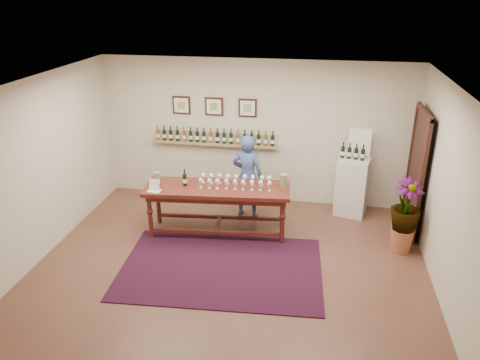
% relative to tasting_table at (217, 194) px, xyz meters
% --- Properties ---
extents(ground, '(6.00, 6.00, 0.00)m').
position_rel_tasting_table_xyz_m(ground, '(0.42, -0.96, -0.74)').
color(ground, brown).
rests_on(ground, ground).
extents(room_shell, '(6.00, 6.00, 6.00)m').
position_rel_tasting_table_xyz_m(room_shell, '(2.53, 0.89, 0.38)').
color(room_shell, beige).
rests_on(room_shell, ground).
extents(rug, '(3.18, 2.22, 0.02)m').
position_rel_tasting_table_xyz_m(rug, '(0.29, -1.10, -0.73)').
color(rug, '#430B15').
rests_on(rug, ground).
extents(tasting_table, '(2.52, 1.01, 0.87)m').
position_rel_tasting_table_xyz_m(tasting_table, '(0.00, 0.00, 0.00)').
color(tasting_table, '#451511').
rests_on(tasting_table, ground).
extents(table_glasses, '(1.36, 0.41, 0.19)m').
position_rel_tasting_table_xyz_m(table_glasses, '(0.30, 0.08, 0.22)').
color(table_glasses, white).
rests_on(table_glasses, tasting_table).
extents(table_bottles, '(0.26, 0.15, 0.27)m').
position_rel_tasting_table_xyz_m(table_bottles, '(-0.55, 0.00, 0.27)').
color(table_bottles, black).
rests_on(table_bottles, tasting_table).
extents(pitcher_left, '(0.16, 0.16, 0.21)m').
position_rel_tasting_table_xyz_m(pitcher_left, '(-1.05, -0.04, 0.23)').
color(pitcher_left, olive).
rests_on(pitcher_left, tasting_table).
extents(pitcher_right, '(0.17, 0.17, 0.23)m').
position_rel_tasting_table_xyz_m(pitcher_right, '(1.10, 0.19, 0.25)').
color(pitcher_right, olive).
rests_on(pitcher_right, tasting_table).
extents(menu_card, '(0.23, 0.17, 0.19)m').
position_rel_tasting_table_xyz_m(menu_card, '(-1.00, -0.32, 0.23)').
color(menu_card, silver).
rests_on(menu_card, tasting_table).
extents(display_pedestal, '(0.66, 0.66, 1.10)m').
position_rel_tasting_table_xyz_m(display_pedestal, '(2.32, 1.21, -0.19)').
color(display_pedestal, silver).
rests_on(display_pedestal, ground).
extents(pedestal_bottles, '(0.33, 0.15, 0.32)m').
position_rel_tasting_table_xyz_m(pedestal_bottles, '(2.26, 1.17, 0.52)').
color(pedestal_bottles, black).
rests_on(pedestal_bottles, display_pedestal).
extents(info_sign, '(0.41, 0.11, 0.57)m').
position_rel_tasting_table_xyz_m(info_sign, '(2.38, 1.33, 0.64)').
color(info_sign, silver).
rests_on(info_sign, display_pedestal).
extents(potted_plant, '(0.75, 0.75, 1.09)m').
position_rel_tasting_table_xyz_m(potted_plant, '(3.07, -0.08, -0.11)').
color(potted_plant, '#A25636').
rests_on(potted_plant, ground).
extents(person, '(0.64, 0.47, 1.59)m').
position_rel_tasting_table_xyz_m(person, '(0.40, 0.74, 0.06)').
color(person, '#344C7B').
rests_on(person, ground).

